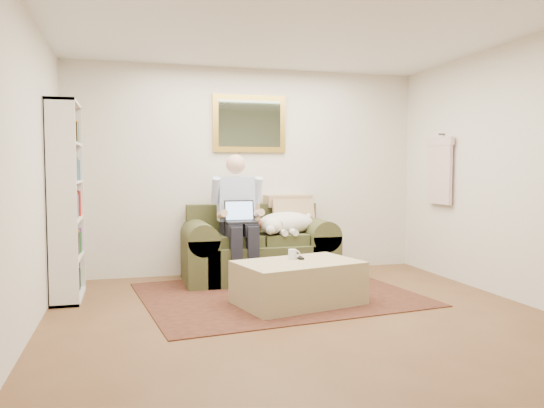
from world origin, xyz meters
name	(u,v)px	position (x,y,z in m)	size (l,w,h in m)	color
room_shell	(301,172)	(0.00, 0.35, 1.30)	(4.51, 5.00, 2.61)	brown
rug	(277,294)	(0.02, 1.19, 0.01)	(2.75, 2.20, 0.01)	#341814
sofa	(258,254)	(0.01, 2.02, 0.31)	(1.78, 0.91, 1.07)	#434123
seated_man	(239,219)	(-0.26, 1.85, 0.75)	(0.59, 0.84, 1.50)	#8C9BD8
laptop	(240,216)	(-0.26, 1.78, 0.79)	(0.35, 0.27, 0.25)	black
sleeping_dog	(286,223)	(0.33, 1.93, 0.68)	(0.73, 0.46, 0.27)	white
ottoman	(298,283)	(0.11, 0.76, 0.21)	(1.16, 0.74, 0.42)	tan
coffee_mug	(292,254)	(0.09, 0.90, 0.47)	(0.08, 0.08, 0.10)	white
tv_remote	(300,258)	(0.17, 0.90, 0.43)	(0.05, 0.15, 0.02)	black
bookshelf	(66,201)	(-2.10, 1.60, 1.00)	(0.28, 0.80, 2.00)	white
wall_mirror	(250,124)	(0.01, 2.47, 1.90)	(0.94, 0.04, 0.72)	gold
hanging_shirt	(440,167)	(2.19, 1.60, 1.35)	(0.06, 0.52, 0.90)	beige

